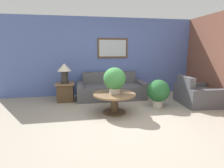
# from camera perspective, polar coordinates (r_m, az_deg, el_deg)

# --- Properties ---
(ground_plane) EXTENTS (20.00, 20.00, 0.00)m
(ground_plane) POSITION_cam_1_polar(r_m,az_deg,el_deg) (3.80, 7.39, -12.93)
(ground_plane) COLOR gray
(wall_back) EXTENTS (7.61, 0.09, 2.60)m
(wall_back) POSITION_cam_1_polar(r_m,az_deg,el_deg) (6.09, 0.21, 8.89)
(wall_back) COLOR #5166A8
(wall_back) RESTS_ON ground_plane
(wall_right) EXTENTS (0.06, 4.65, 2.60)m
(wall_right) POSITION_cam_1_polar(r_m,az_deg,el_deg) (6.05, 30.46, 7.31)
(wall_right) COLOR brown
(wall_right) RESTS_ON ground_plane
(couch_main) EXTENTS (2.15, 0.93, 0.81)m
(couch_main) POSITION_cam_1_polar(r_m,az_deg,el_deg) (5.66, -0.31, -1.90)
(couch_main) COLOR #4C4C51
(couch_main) RESTS_ON ground_plane
(armchair) EXTENTS (1.03, 1.13, 0.81)m
(armchair) POSITION_cam_1_polar(r_m,az_deg,el_deg) (5.57, 25.99, -3.27)
(armchair) COLOR #4C4C51
(armchair) RESTS_ON ground_plane
(coffee_table) EXTENTS (1.04, 1.04, 0.49)m
(coffee_table) POSITION_cam_1_polar(r_m,az_deg,el_deg) (4.31, 0.76, -4.87)
(coffee_table) COLOR #4C3823
(coffee_table) RESTS_ON ground_plane
(side_table) EXTENTS (0.55, 0.55, 0.56)m
(side_table) POSITION_cam_1_polar(r_m,az_deg,el_deg) (5.50, -14.93, -2.48)
(side_table) COLOR #4C3823
(side_table) RESTS_ON ground_plane
(table_lamp) EXTENTS (0.41, 0.41, 0.60)m
(table_lamp) POSITION_cam_1_polar(r_m,az_deg,el_deg) (5.39, -15.29, 4.44)
(table_lamp) COLOR #2D2823
(table_lamp) RESTS_ON side_table
(potted_plant_on_table) EXTENTS (0.54, 0.54, 0.64)m
(potted_plant_on_table) POSITION_cam_1_polar(r_m,az_deg,el_deg) (4.21, 0.84, 1.51)
(potted_plant_on_table) COLOR beige
(potted_plant_on_table) RESTS_ON coffee_table
(potted_plant_floor) EXTENTS (0.61, 0.61, 0.76)m
(potted_plant_floor) POSITION_cam_1_polar(r_m,az_deg,el_deg) (4.89, 14.85, -2.44)
(potted_plant_floor) COLOR beige
(potted_plant_floor) RESTS_ON ground_plane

